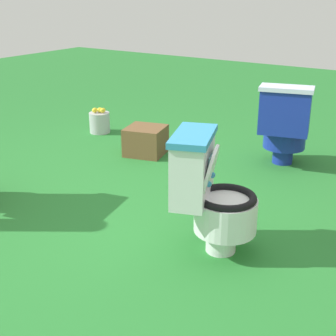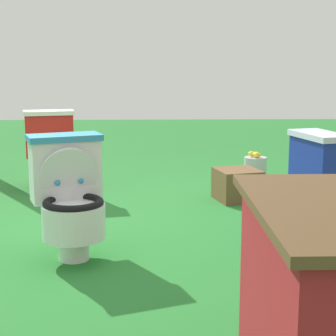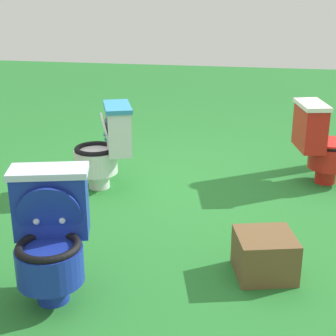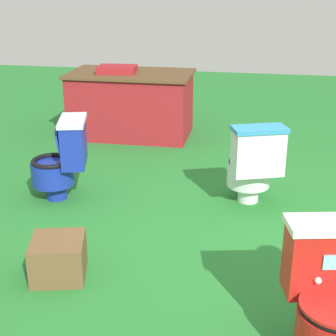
% 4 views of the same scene
% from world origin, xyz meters
% --- Properties ---
extents(ground, '(14.00, 14.00, 0.00)m').
position_xyz_m(ground, '(0.00, 0.00, 0.00)').
color(ground, '#26752D').
extents(toilet_red, '(0.50, 0.57, 0.73)m').
position_xyz_m(toilet_red, '(0.51, -1.02, 0.37)').
color(toilet_red, red).
rests_on(toilet_red, ground).
extents(toilet_blue, '(0.58, 0.51, 0.73)m').
position_xyz_m(toilet_blue, '(-1.55, 0.62, 0.37)').
color(toilet_blue, '#192D9E').
rests_on(toilet_blue, ground).
extents(toilet_white, '(0.55, 0.60, 0.73)m').
position_xyz_m(toilet_white, '(0.07, 0.79, 0.37)').
color(toilet_white, white).
rests_on(toilet_white, ground).
extents(small_crate, '(0.42, 0.42, 0.26)m').
position_xyz_m(small_crate, '(-1.13, -0.56, 0.13)').
color(small_crate, brown).
rests_on(small_crate, ground).
extents(lemon_bucket, '(0.22, 0.22, 0.28)m').
position_xyz_m(lemon_bucket, '(-1.43, -1.40, 0.12)').
color(lemon_bucket, '#B7B7BF').
rests_on(lemon_bucket, ground).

